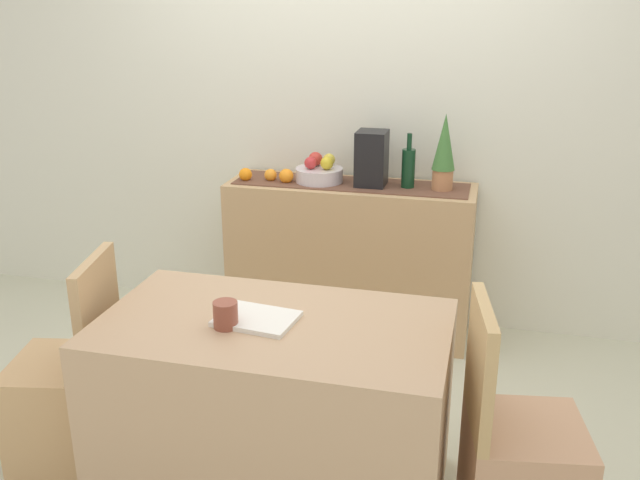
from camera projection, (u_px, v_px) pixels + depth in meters
name	position (u px, v px, depth m)	size (l,w,h in m)	color
ground_plane	(290.00, 414.00, 3.29)	(6.40, 6.40, 0.02)	beige
room_wall_rear	(347.00, 90.00, 3.92)	(6.40, 0.06, 2.70)	silver
sideboard_console	(350.00, 259.00, 3.96)	(1.36, 0.42, 0.88)	tan
table_runner	(351.00, 184.00, 3.82)	(1.28, 0.32, 0.01)	brown
fruit_bowl	(319.00, 175.00, 3.85)	(0.26, 0.26, 0.08)	silver
apple_left	(310.00, 163.00, 3.80)	(0.07, 0.07, 0.07)	red
apple_rear	(329.00, 160.00, 3.88)	(0.07, 0.07, 0.07)	gold
apple_front	(327.00, 163.00, 3.79)	(0.07, 0.07, 0.07)	gold
apple_center	(315.00, 159.00, 3.87)	(0.08, 0.08, 0.08)	#BD352D
wine_bottle	(408.00, 168.00, 3.71)	(0.07, 0.07, 0.30)	#11351D
coffee_maker	(372.00, 159.00, 3.74)	(0.16, 0.18, 0.30)	black
potted_plant	(444.00, 151.00, 3.63)	(0.12, 0.12, 0.41)	#B3764D
orange_loose_far	(271.00, 175.00, 3.88)	(0.07, 0.07, 0.07)	orange
orange_loose_mid	(246.00, 174.00, 3.88)	(0.07, 0.07, 0.07)	orange
orange_loose_end	(286.00, 176.00, 3.84)	(0.08, 0.08, 0.08)	orange
dining_table	(275.00, 410.00, 2.64)	(1.27, 0.73, 0.74)	tan
open_book	(257.00, 319.00, 2.52)	(0.28, 0.21, 0.02)	white
coffee_cup	(226.00, 315.00, 2.47)	(0.09, 0.09, 0.10)	brown
chair_near_window	(69.00, 401.00, 2.89)	(0.47, 0.47, 0.90)	tan
chair_by_corner	(518.00, 470.00, 2.47)	(0.46, 0.46, 0.90)	tan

